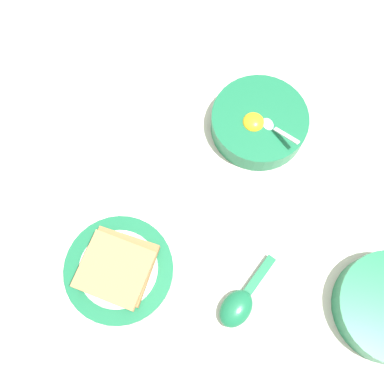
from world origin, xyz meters
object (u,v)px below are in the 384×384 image
(egg_bowl, at_px, (259,122))
(toast_plate, at_px, (119,269))
(toast_sandwich, at_px, (117,268))
(soup_spoon, at_px, (240,304))

(egg_bowl, height_order, toast_plate, egg_bowl)
(egg_bowl, distance_m, toast_sandwich, 0.35)
(soup_spoon, bearing_deg, toast_sandwich, -130.31)
(toast_plate, relative_size, soup_spoon, 1.34)
(egg_bowl, bearing_deg, soup_spoon, -32.84)
(egg_bowl, distance_m, toast_plate, 0.35)
(toast_plate, xyz_separation_m, soup_spoon, (0.13, 0.15, 0.01))
(toast_plate, bearing_deg, soup_spoon, 49.38)
(egg_bowl, bearing_deg, toast_sandwich, -67.30)
(toast_plate, distance_m, soup_spoon, 0.20)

